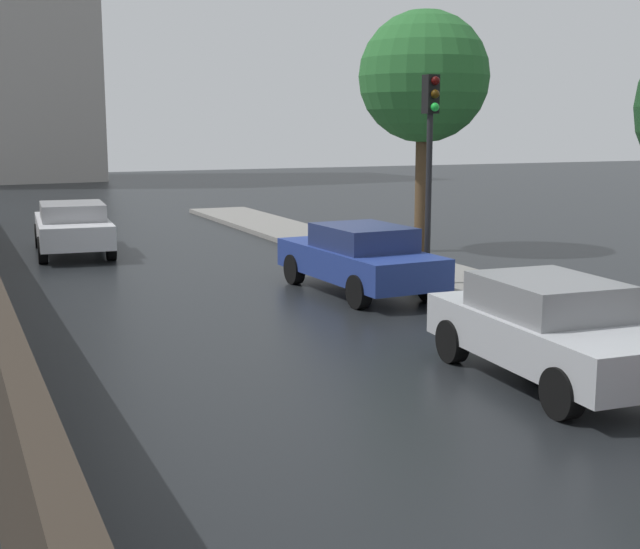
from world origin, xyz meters
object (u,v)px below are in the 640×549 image
(car_silver_mid_road, at_px, (551,329))
(car_blue_far_lane, at_px, (360,257))
(car_white_near_kerb, at_px, (73,227))
(street_tree_mid, at_px, (424,78))
(traffic_light, at_px, (430,140))

(car_silver_mid_road, xyz_separation_m, car_blue_far_lane, (0.40, 6.43, 0.01))
(car_white_near_kerb, bearing_deg, street_tree_mid, 163.82)
(car_white_near_kerb, height_order, car_silver_mid_road, car_silver_mid_road)
(traffic_light, bearing_deg, car_white_near_kerb, 126.26)
(car_blue_far_lane, relative_size, street_tree_mid, 0.69)
(car_white_near_kerb, xyz_separation_m, traffic_light, (5.86, -7.99, 2.31))
(street_tree_mid, bearing_deg, car_silver_mid_road, -112.04)
(car_white_near_kerb, bearing_deg, car_silver_mid_road, 110.49)
(car_silver_mid_road, relative_size, traffic_light, 0.96)
(car_silver_mid_road, height_order, traffic_light, traffic_light)
(car_blue_far_lane, xyz_separation_m, traffic_light, (1.37, -0.34, 2.31))
(car_blue_far_lane, distance_m, traffic_light, 2.71)
(street_tree_mid, bearing_deg, car_blue_far_lane, -131.93)
(car_silver_mid_road, bearing_deg, street_tree_mid, 71.29)
(car_silver_mid_road, height_order, car_blue_far_lane, car_blue_far_lane)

